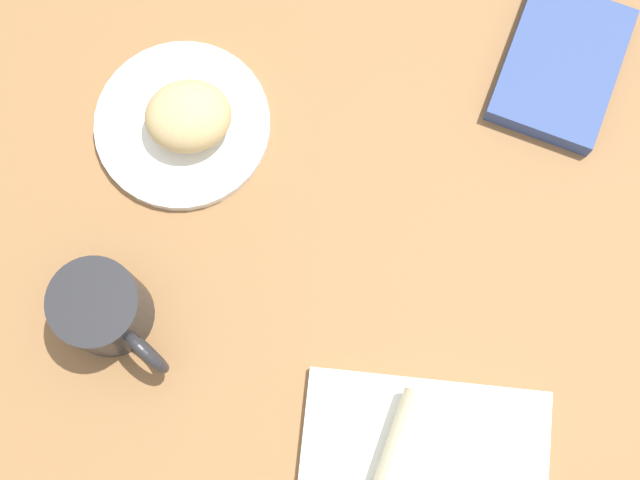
{
  "coord_description": "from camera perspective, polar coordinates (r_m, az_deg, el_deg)",
  "views": [
    {
      "loc": [
        -19.46,
        1.08,
        101.61
      ],
      "look_at": [
        1.82,
        3.11,
        7.0
      ],
      "focal_mm": 50.46,
      "sensor_mm": 36.0,
      "label": 1
    }
  ],
  "objects": [
    {
      "name": "breakfast_wrap",
      "position": [
        0.94,
        5.75,
        -13.79
      ],
      "size": [
        14.6,
        9.04,
        5.82
      ],
      "primitive_type": "cylinder",
      "rotation": [
        1.57,
        0.0,
        1.32
      ],
      "color": "beige",
      "rests_on": "square_plate"
    },
    {
      "name": "coffee_mug",
      "position": [
        0.96,
        -13.51,
        -4.38
      ],
      "size": [
        11.04,
        12.67,
        9.35
      ],
      "color": "#262628",
      "rests_on": "dining_table"
    },
    {
      "name": "round_plate",
      "position": [
        1.04,
        -8.7,
        7.24
      ],
      "size": [
        20.0,
        20.0,
        1.4
      ],
      "primitive_type": "cylinder",
      "color": "white",
      "rests_on": "dining_table"
    },
    {
      "name": "book_stack",
      "position": [
        1.09,
        15.06,
        10.68
      ],
      "size": [
        20.79,
        16.92,
        2.6
      ],
      "color": "#33477F",
      "rests_on": "dining_table"
    },
    {
      "name": "dining_table",
      "position": [
        1.01,
        1.65,
        -1.78
      ],
      "size": [
        110.0,
        90.0,
        4.0
      ],
      "primitive_type": "cube",
      "color": "olive",
      "rests_on": "ground"
    },
    {
      "name": "scone_pastry",
      "position": [
        1.01,
        -8.36,
        7.77
      ],
      "size": [
        10.46,
        11.34,
        6.13
      ],
      "primitive_type": "ellipsoid",
      "rotation": [
        0.0,
        0.0,
        1.82
      ],
      "color": "tan",
      "rests_on": "round_plate"
    }
  ]
}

